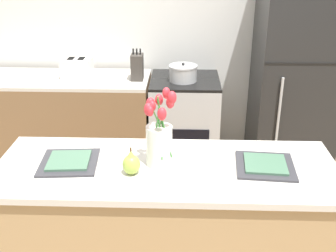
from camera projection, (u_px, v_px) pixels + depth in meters
back_wall at (175, 18)px, 3.85m from camera, size 5.20×0.08×2.70m
kitchen_island at (166, 237)px, 2.38m from camera, size 1.80×0.66×0.91m
back_counter at (59, 124)px, 3.88m from camera, size 1.68×0.60×0.89m
stove_range at (184, 126)px, 3.85m from camera, size 0.60×0.61×0.89m
refrigerator at (295, 78)px, 3.63m from camera, size 0.68×0.67×1.82m
flower_vase at (159, 138)px, 2.16m from camera, size 0.16×0.16×0.43m
pear_figurine at (131, 163)px, 2.11m from camera, size 0.09×0.09×0.15m
plate_setting_left at (69, 162)px, 2.22m from camera, size 0.32×0.32×0.02m
plate_setting_right at (265, 165)px, 2.19m from camera, size 0.32×0.32×0.02m
toaster at (77, 68)px, 3.67m from camera, size 0.28×0.18×0.17m
cooking_pot at (183, 73)px, 3.59m from camera, size 0.24×0.24×0.16m
knife_block at (137, 67)px, 3.61m from camera, size 0.10×0.14×0.27m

